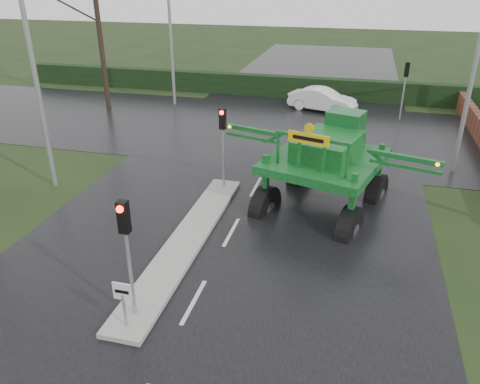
% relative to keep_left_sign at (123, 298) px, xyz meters
% --- Properties ---
extents(ground, '(140.00, 140.00, 0.00)m').
position_rel_keep_left_sign_xyz_m(ground, '(1.30, 1.50, -1.06)').
color(ground, black).
rests_on(ground, ground).
extents(road_main, '(14.00, 80.00, 0.02)m').
position_rel_keep_left_sign_xyz_m(road_main, '(1.30, 11.50, -1.05)').
color(road_main, black).
rests_on(road_main, ground).
extents(road_cross, '(80.00, 12.00, 0.02)m').
position_rel_keep_left_sign_xyz_m(road_cross, '(1.30, 17.50, -1.05)').
color(road_cross, black).
rests_on(road_cross, ground).
extents(median_island, '(1.20, 10.00, 0.16)m').
position_rel_keep_left_sign_xyz_m(median_island, '(0.00, 4.50, -0.97)').
color(median_island, gray).
rests_on(median_island, ground).
extents(hedge_row, '(44.00, 0.90, 1.50)m').
position_rel_keep_left_sign_xyz_m(hedge_row, '(1.30, 25.50, -0.31)').
color(hedge_row, black).
rests_on(hedge_row, ground).
extents(keep_left_sign, '(0.50, 0.07, 1.35)m').
position_rel_keep_left_sign_xyz_m(keep_left_sign, '(0.00, 0.00, 0.00)').
color(keep_left_sign, gray).
rests_on(keep_left_sign, ground).
extents(traffic_signal_near, '(0.26, 0.33, 3.52)m').
position_rel_keep_left_sign_xyz_m(traffic_signal_near, '(0.00, 0.49, 1.53)').
color(traffic_signal_near, gray).
rests_on(traffic_signal_near, ground).
extents(traffic_signal_mid, '(0.26, 0.33, 3.52)m').
position_rel_keep_left_sign_xyz_m(traffic_signal_mid, '(0.00, 8.99, 1.53)').
color(traffic_signal_mid, gray).
rests_on(traffic_signal_mid, ground).
extents(traffic_signal_far, '(0.26, 0.33, 3.52)m').
position_rel_keep_left_sign_xyz_m(traffic_signal_far, '(7.80, 21.51, 1.53)').
color(traffic_signal_far, gray).
rests_on(traffic_signal_far, ground).
extents(street_light_left_near, '(3.85, 0.30, 10.00)m').
position_rel_keep_left_sign_xyz_m(street_light_left_near, '(-6.89, 7.50, 4.93)').
color(street_light_left_near, gray).
rests_on(street_light_left_near, ground).
extents(street_light_right, '(3.85, 0.30, 10.00)m').
position_rel_keep_left_sign_xyz_m(street_light_right, '(9.49, 13.50, 4.93)').
color(street_light_right, gray).
rests_on(street_light_right, ground).
extents(street_light_left_far, '(3.85, 0.30, 10.00)m').
position_rel_keep_left_sign_xyz_m(street_light_left_far, '(-6.89, 21.50, 4.93)').
color(street_light_left_far, gray).
rests_on(street_light_left_far, ground).
extents(crop_sprayer, '(8.23, 6.18, 4.76)m').
position_rel_keep_left_sign_xyz_m(crop_sprayer, '(2.16, 7.80, 1.19)').
color(crop_sprayer, black).
rests_on(crop_sprayer, ground).
extents(white_sedan, '(4.67, 2.70, 1.46)m').
position_rel_keep_left_sign_xyz_m(white_sedan, '(2.89, 22.37, -1.06)').
color(white_sedan, white).
rests_on(white_sedan, ground).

